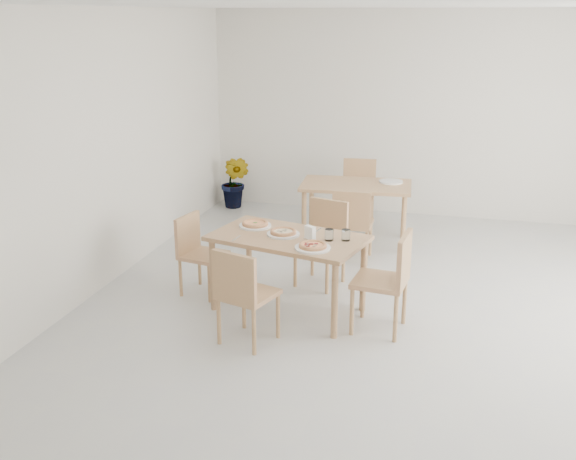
% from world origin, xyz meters
% --- Properties ---
extents(main_table, '(1.56, 1.10, 0.75)m').
position_xyz_m(main_table, '(-0.99, -0.12, 0.66)').
color(main_table, '#A57B55').
rests_on(main_table, ground).
extents(chair_south, '(0.54, 0.54, 0.87)m').
position_xyz_m(chair_south, '(-1.18, -0.91, 0.50)').
color(chair_south, tan).
rests_on(chair_south, ground).
extents(chair_north, '(0.54, 0.54, 0.88)m').
position_xyz_m(chair_north, '(-0.81, 0.66, 0.51)').
color(chair_north, tan).
rests_on(chair_north, ground).
extents(chair_west, '(0.47, 0.47, 0.81)m').
position_xyz_m(chair_west, '(-1.99, 0.07, 0.47)').
color(chair_west, tan).
rests_on(chair_west, ground).
extents(chair_east, '(0.50, 0.50, 0.92)m').
position_xyz_m(chair_east, '(-0.01, -0.33, 0.53)').
color(chair_east, tan).
rests_on(chair_east, ground).
extents(plate_margherita, '(0.31, 0.31, 0.02)m').
position_xyz_m(plate_margherita, '(-1.38, 0.08, 0.76)').
color(plate_margherita, white).
rests_on(plate_margherita, main_table).
extents(plate_mushroom, '(0.31, 0.31, 0.02)m').
position_xyz_m(plate_mushroom, '(-1.04, -0.10, 0.76)').
color(plate_mushroom, white).
rests_on(plate_mushroom, main_table).
extents(plate_pepperoni, '(0.32, 0.32, 0.02)m').
position_xyz_m(plate_pepperoni, '(-0.69, -0.41, 0.76)').
color(plate_pepperoni, white).
rests_on(plate_pepperoni, main_table).
extents(pizza_margherita, '(0.28, 0.28, 0.03)m').
position_xyz_m(pizza_margherita, '(-1.38, 0.08, 0.78)').
color(pizza_margherita, '#F0A971').
rests_on(pizza_margherita, plate_margherita).
extents(pizza_mushroom, '(0.31, 0.31, 0.03)m').
position_xyz_m(pizza_mushroom, '(-1.04, -0.10, 0.78)').
color(pizza_mushroom, '#F0A971').
rests_on(pizza_mushroom, plate_mushroom).
extents(pizza_pepperoni, '(0.31, 0.31, 0.03)m').
position_xyz_m(pizza_pepperoni, '(-0.69, -0.41, 0.78)').
color(pizza_pepperoni, '#F0A971').
rests_on(pizza_pepperoni, plate_pepperoni).
extents(tumbler_a, '(0.08, 0.08, 0.11)m').
position_xyz_m(tumbler_a, '(-0.60, -0.15, 0.80)').
color(tumbler_a, white).
rests_on(tumbler_a, main_table).
extents(tumbler_b, '(0.08, 0.08, 0.10)m').
position_xyz_m(tumbler_b, '(-0.45, -0.11, 0.80)').
color(tumbler_b, white).
rests_on(tumbler_b, main_table).
extents(napkin_holder, '(0.13, 0.12, 0.13)m').
position_xyz_m(napkin_holder, '(-0.76, -0.19, 0.81)').
color(napkin_holder, silver).
rests_on(napkin_holder, main_table).
extents(fork_a, '(0.04, 0.17, 0.01)m').
position_xyz_m(fork_a, '(-1.43, -0.32, 0.75)').
color(fork_a, silver).
rests_on(fork_a, main_table).
extents(fork_b, '(0.05, 0.19, 0.01)m').
position_xyz_m(fork_b, '(-0.76, 0.10, 0.75)').
color(fork_b, silver).
rests_on(fork_b, main_table).
extents(second_table, '(1.38, 0.86, 0.75)m').
position_xyz_m(second_table, '(-0.70, 2.04, 0.65)').
color(second_table, tan).
rests_on(second_table, ground).
extents(chair_back_s, '(0.43, 0.43, 0.86)m').
position_xyz_m(chair_back_s, '(-0.62, 1.34, 0.50)').
color(chair_back_s, tan).
rests_on(chair_back_s, ground).
extents(chair_back_n, '(0.47, 0.47, 0.88)m').
position_xyz_m(chair_back_n, '(-0.78, 2.78, 0.51)').
color(chair_back_n, tan).
rests_on(chair_back_n, ground).
extents(plate_empty, '(0.29, 0.29, 0.02)m').
position_xyz_m(plate_empty, '(-0.30, 2.23, 0.76)').
color(plate_empty, white).
rests_on(plate_empty, second_table).
extents(potted_plant, '(0.49, 0.42, 0.77)m').
position_xyz_m(potted_plant, '(-2.65, 3.15, 0.39)').
color(potted_plant, '#31621D').
rests_on(potted_plant, ground).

